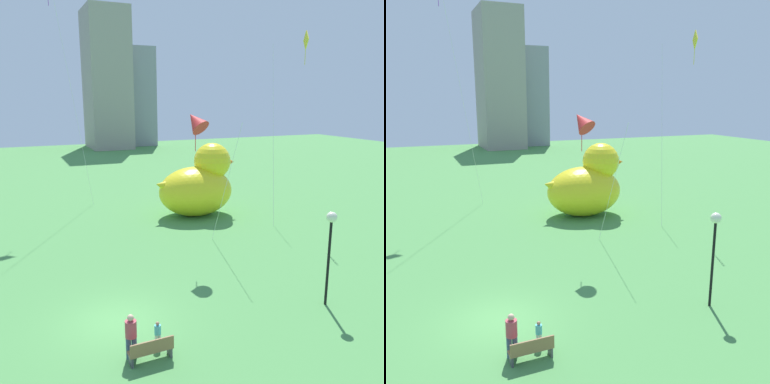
% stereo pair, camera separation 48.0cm
% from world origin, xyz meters
% --- Properties ---
extents(ground_plane, '(140.00, 140.00, 0.00)m').
position_xyz_m(ground_plane, '(0.00, 0.00, 0.00)').
color(ground_plane, '#4C8E48').
extents(park_bench, '(1.62, 0.48, 0.90)m').
position_xyz_m(park_bench, '(0.50, -3.23, 0.47)').
color(park_bench, olive).
rests_on(park_bench, ground).
extents(person_adult, '(0.42, 0.42, 1.70)m').
position_xyz_m(person_adult, '(-0.07, -2.72, 0.94)').
color(person_adult, '#38476B').
rests_on(person_adult, ground).
extents(person_child, '(0.25, 0.25, 1.01)m').
position_xyz_m(person_child, '(1.03, -2.42, 0.56)').
color(person_child, silver).
rests_on(person_child, ground).
extents(giant_inflatable_duck, '(6.88, 4.41, 5.70)m').
position_xyz_m(giant_inflatable_duck, '(10.00, 13.46, 2.43)').
color(giant_inflatable_duck, yellow).
rests_on(giant_inflatable_duck, ground).
extents(lamppost, '(0.47, 0.47, 4.35)m').
position_xyz_m(lamppost, '(9.06, -2.39, 3.35)').
color(lamppost, black).
rests_on(lamppost, ground).
extents(kite_yellow, '(3.01, 3.67, 13.80)m').
position_xyz_m(kite_yellow, '(16.32, 9.53, 12.48)').
color(kite_yellow, silver).
rests_on(kite_yellow, ground).
extents(kite_red, '(2.90, 3.93, 8.64)m').
position_xyz_m(kite_red, '(6.31, 5.88, 7.85)').
color(kite_red, silver).
rests_on(kite_red, ground).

